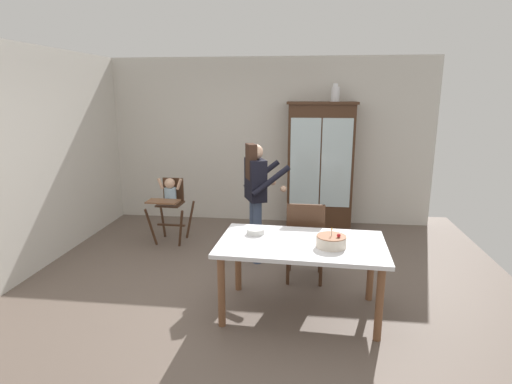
{
  "coord_description": "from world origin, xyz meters",
  "views": [
    {
      "loc": [
        0.63,
        -4.22,
        2.15
      ],
      "look_at": [
        0.04,
        0.7,
        0.95
      ],
      "focal_mm": 29.1,
      "sensor_mm": 36.0,
      "label": 1
    }
  ],
  "objects": [
    {
      "name": "dining_chair_far_side",
      "position": [
        0.65,
        0.25,
        0.56
      ],
      "size": [
        0.44,
        0.44,
        0.96
      ],
      "rotation": [
        0.0,
        0.0,
        3.14
      ],
      "color": "#422819",
      "rests_on": "ground_plane"
    },
    {
      "name": "china_cabinet",
      "position": [
        0.86,
        2.37,
        1.01
      ],
      "size": [
        1.07,
        0.48,
        2.01
      ],
      "color": "#422819",
      "rests_on": "ground_plane"
    },
    {
      "name": "high_chair_with_toddler",
      "position": [
        -1.3,
        1.38,
        0.65
      ],
      "size": [
        0.59,
        0.69,
        0.95
      ],
      "rotation": [
        0.0,
        0.0,
        -0.03
      ],
      "color": "#422819",
      "rests_on": "ground_plane"
    },
    {
      "name": "adult_person",
      "position": [
        0.02,
        0.82,
        0.97
      ],
      "size": [
        0.64,
        0.63,
        1.53
      ],
      "rotation": [
        0.0,
        0.0,
        1.97
      ],
      "color": "#3D4C6B",
      "rests_on": "ground_plane"
    },
    {
      "name": "wall_back",
      "position": [
        0.0,
        2.63,
        1.35
      ],
      "size": [
        5.32,
        0.06,
        2.7
      ],
      "primitive_type": "cube",
      "color": "beige",
      "rests_on": "ground_plane"
    },
    {
      "name": "ceramic_vase",
      "position": [
        1.05,
        2.37,
        2.13
      ],
      "size": [
        0.13,
        0.13,
        0.27
      ],
      "color": "white",
      "rests_on": "china_cabinet"
    },
    {
      "name": "dining_table",
      "position": [
        0.62,
        -0.43,
        0.65
      ],
      "size": [
        1.64,
        1.0,
        0.74
      ],
      "color": "silver",
      "rests_on": "ground_plane"
    },
    {
      "name": "serving_bowl",
      "position": [
        0.15,
        -0.24,
        0.77
      ],
      "size": [
        0.18,
        0.18,
        0.05
      ],
      "primitive_type": "cylinder",
      "color": "silver",
      "rests_on": "dining_table"
    },
    {
      "name": "birthday_cake",
      "position": [
        0.89,
        -0.52,
        0.79
      ],
      "size": [
        0.28,
        0.28,
        0.19
      ],
      "color": "beige",
      "rests_on": "dining_table"
    },
    {
      "name": "ground_plane",
      "position": [
        0.0,
        0.0,
        0.0
      ],
      "size": [
        6.24,
        6.24,
        0.0
      ],
      "primitive_type": "plane",
      "color": "#66564C"
    },
    {
      "name": "wall_left",
      "position": [
        -2.63,
        0.0,
        1.35
      ],
      "size": [
        0.06,
        5.32,
        2.7
      ],
      "primitive_type": "cube",
      "color": "beige",
      "rests_on": "ground_plane"
    }
  ]
}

